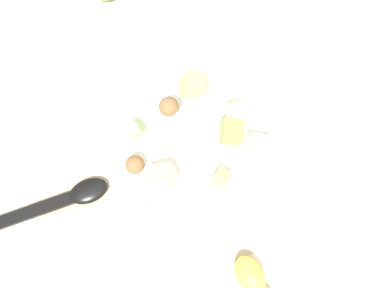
% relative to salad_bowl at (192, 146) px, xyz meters
% --- Properties ---
extents(ground_plane, '(2.40, 2.40, 0.00)m').
position_rel_salad_bowl_xyz_m(ground_plane, '(0.01, 0.01, -0.05)').
color(ground_plane, silver).
extents(placemat, '(0.45, 0.33, 0.01)m').
position_rel_salad_bowl_xyz_m(placemat, '(0.01, 0.01, -0.04)').
color(placemat, tan).
rests_on(placemat, ground_plane).
extents(salad_bowl, '(0.24, 0.24, 0.12)m').
position_rel_salad_bowl_xyz_m(salad_bowl, '(0.00, 0.00, 0.00)').
color(salad_bowl, white).
rests_on(salad_bowl, placemat).
extents(serving_spoon, '(0.20, 0.12, 0.01)m').
position_rel_salad_bowl_xyz_m(serving_spoon, '(-0.18, 0.09, -0.04)').
color(serving_spoon, black).
rests_on(serving_spoon, placemat).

